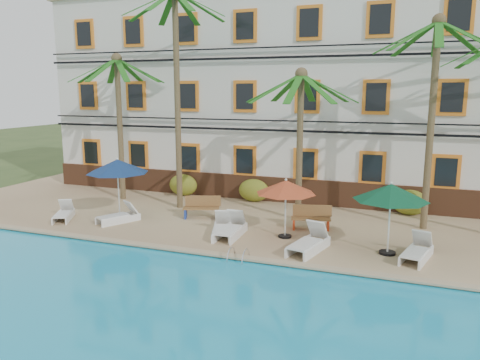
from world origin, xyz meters
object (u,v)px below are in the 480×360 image
at_px(umbrella_red, 286,187).
at_px(umbrella_green, 391,193).
at_px(palm_c, 300,121).
at_px(lounger_e, 309,242).
at_px(palm_a, 119,105).
at_px(lounger_f, 417,251).
at_px(lounger_b, 119,216).
at_px(bench_left, 201,207).
at_px(lounger_a, 64,213).
at_px(lounger_c, 222,228).
at_px(umbrella_blue, 117,167).
at_px(palm_d, 433,94).
at_px(pool_ladder, 238,259).
at_px(lounger_d, 231,229).
at_px(palm_b, 177,72).
at_px(bench_right, 311,217).

relative_size(umbrella_red, umbrella_green, 0.91).
relative_size(palm_c, lounger_e, 2.90).
height_order(palm_a, lounger_f, palm_a).
bearing_deg(palm_a, umbrella_green, -16.44).
bearing_deg(lounger_f, lounger_b, 178.20).
bearing_deg(bench_left, umbrella_red, -18.83).
distance_m(palm_c, lounger_f, 6.80).
distance_m(lounger_a, lounger_c, 7.03).
distance_m(umbrella_green, lounger_b, 10.62).
bearing_deg(umbrella_blue, lounger_e, -9.42).
distance_m(umbrella_blue, lounger_e, 8.69).
bearing_deg(lounger_f, lounger_a, -179.64).
xyz_separation_m(palm_a, bench_left, (5.11, -1.84, -4.10)).
relative_size(palm_d, pool_ladder, 10.74).
xyz_separation_m(umbrella_blue, lounger_f, (11.75, -0.95, -1.91)).
bearing_deg(palm_d, umbrella_green, -108.23).
relative_size(lounger_a, lounger_f, 0.90).
relative_size(palm_c, umbrella_red, 2.81).
bearing_deg(umbrella_red, lounger_c, -164.33).
relative_size(umbrella_green, lounger_d, 1.24).
bearing_deg(lounger_b, lounger_f, -1.80).
xyz_separation_m(palm_b, umbrella_red, (5.67, -2.64, -4.21)).
distance_m(umbrella_blue, umbrella_red, 7.24).
height_order(lounger_b, lounger_e, lounger_e).
xyz_separation_m(lounger_c, pool_ladder, (1.42, -2.08, -0.28)).
height_order(lounger_a, bench_right, bench_right).
xyz_separation_m(palm_b, pool_ladder, (4.86, -5.34, -6.08)).
bearing_deg(palm_a, lounger_e, -23.29).
distance_m(lounger_e, bench_right, 2.63).
bearing_deg(palm_b, lounger_b, -111.15).
height_order(palm_b, palm_d, palm_b).
relative_size(umbrella_green, lounger_f, 1.26).
height_order(palm_d, lounger_d, palm_d).
relative_size(palm_a, lounger_e, 3.29).
distance_m(palm_c, bench_right, 3.85).
xyz_separation_m(palm_d, umbrella_red, (-4.76, -2.94, -3.28)).
bearing_deg(lounger_b, lounger_e, -5.65).
bearing_deg(bench_right, lounger_c, -145.36).
height_order(lounger_d, bench_right, bench_right).
distance_m(bench_right, pool_ladder, 4.36).
distance_m(lounger_b, lounger_f, 11.38).
xyz_separation_m(lounger_d, bench_left, (-2.12, 1.97, 0.17)).
bearing_deg(umbrella_red, palm_d, 31.67).
distance_m(lounger_a, lounger_e, 10.41).
xyz_separation_m(lounger_a, lounger_e, (10.40, -0.35, 0.06)).
distance_m(lounger_e, bench_left, 5.75).
xyz_separation_m(umbrella_red, lounger_b, (-6.85, -0.42, -1.60)).
height_order(umbrella_red, lounger_d, umbrella_red).
xyz_separation_m(umbrella_red, lounger_d, (-1.88, -0.61, -1.57)).
xyz_separation_m(lounger_b, lounger_c, (4.62, -0.21, 0.02)).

